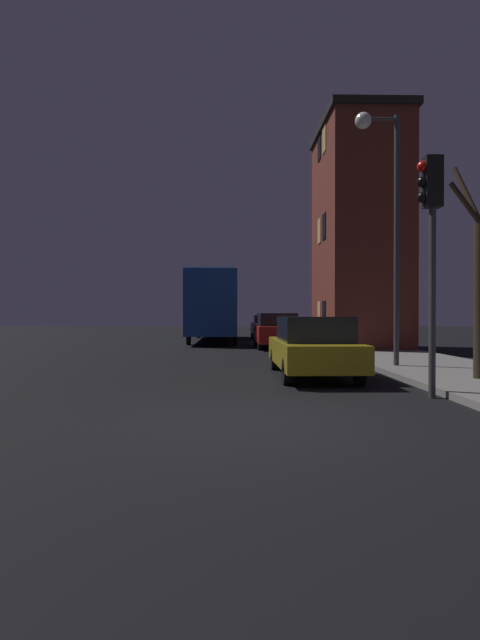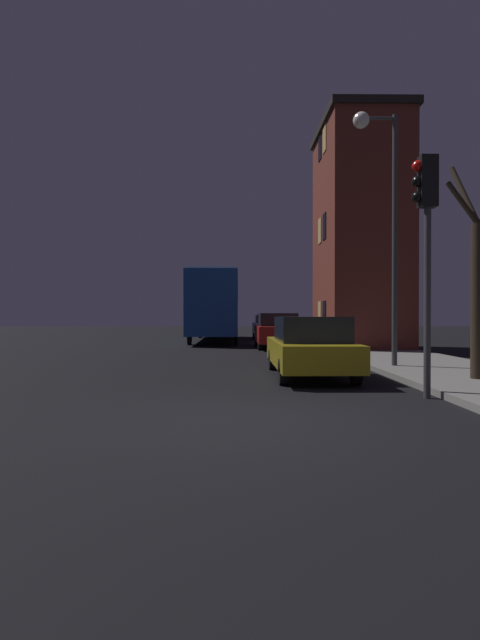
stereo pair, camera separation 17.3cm
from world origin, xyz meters
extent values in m
plane|color=black|center=(0.00, 0.00, 0.00)|extent=(120.00, 120.00, 0.00)
cube|color=brown|center=(5.23, 14.54, 4.81)|extent=(3.22, 5.29, 9.35)
cube|color=black|center=(5.23, 14.54, 9.63)|extent=(3.46, 5.53, 0.30)
cube|color=black|center=(3.60, 13.97, 1.53)|extent=(0.03, 0.70, 1.10)
cube|color=#F2D172|center=(3.60, 15.10, 1.53)|extent=(0.03, 0.70, 1.10)
cube|color=black|center=(3.60, 13.97, 5.21)|extent=(0.03, 0.70, 1.10)
cube|color=#F2D172|center=(3.60, 15.10, 5.21)|extent=(0.03, 0.70, 1.10)
cube|color=#F2D172|center=(3.60, 13.97, 8.88)|extent=(0.03, 0.70, 1.10)
cube|color=black|center=(3.60, 15.10, 8.88)|extent=(0.03, 0.70, 1.10)
cylinder|color=#38383A|center=(4.06, 6.19, 3.45)|extent=(0.14, 0.14, 6.64)
cylinder|color=#38383A|center=(3.61, 6.19, 6.67)|extent=(0.90, 0.09, 0.09)
sphere|color=white|center=(3.16, 6.19, 6.62)|extent=(0.43, 0.43, 0.43)
cylinder|color=#38383A|center=(3.20, 1.74, 1.68)|extent=(0.12, 0.12, 3.35)
cube|color=black|center=(3.20, 1.74, 3.80)|extent=(0.30, 0.24, 0.90)
sphere|color=red|center=(3.02, 1.74, 4.07)|extent=(0.20, 0.20, 0.20)
sphere|color=black|center=(3.02, 1.74, 3.80)|extent=(0.20, 0.20, 0.20)
sphere|color=black|center=(3.02, 1.74, 3.53)|extent=(0.20, 0.20, 0.20)
cylinder|color=#2D2319|center=(4.92, 3.44, 1.76)|extent=(0.27, 0.27, 3.26)
cylinder|color=#2D2319|center=(4.65, 3.56, 3.85)|extent=(0.67, 0.38, 0.98)
cylinder|color=#2D2319|center=(4.81, 3.82, 4.08)|extent=(0.37, 0.89, 1.44)
cube|color=#194793|center=(-1.26, 21.57, 2.05)|extent=(2.47, 11.82, 3.13)
cube|color=black|center=(-1.26, 21.57, 2.61)|extent=(2.49, 10.87, 1.13)
cube|color=#B2B2B2|center=(-1.26, 21.57, 3.67)|extent=(2.34, 11.23, 0.12)
cylinder|color=black|center=(-0.12, 25.41, 0.48)|extent=(0.18, 0.96, 0.96)
cylinder|color=black|center=(-2.40, 25.41, 0.48)|extent=(0.18, 0.96, 0.96)
cylinder|color=black|center=(-0.12, 17.73, 0.48)|extent=(0.18, 0.96, 0.96)
cylinder|color=black|center=(-2.40, 17.73, 0.48)|extent=(0.18, 0.96, 0.96)
cube|color=olive|center=(1.59, 4.90, 0.57)|extent=(1.70, 4.50, 0.57)
cube|color=black|center=(1.59, 4.67, 1.14)|extent=(1.50, 2.34, 0.57)
cylinder|color=black|center=(2.35, 6.36, 0.28)|extent=(0.18, 0.57, 0.57)
cylinder|color=black|center=(0.83, 6.36, 0.28)|extent=(0.18, 0.57, 0.57)
cylinder|color=black|center=(2.35, 3.43, 0.28)|extent=(0.18, 0.57, 0.57)
cylinder|color=black|center=(0.83, 3.43, 0.28)|extent=(0.18, 0.57, 0.57)
cube|color=#B21E19|center=(1.71, 15.33, 0.64)|extent=(1.81, 4.69, 0.71)
cube|color=black|center=(1.71, 15.10, 1.28)|extent=(1.59, 2.44, 0.55)
cylinder|color=black|center=(2.53, 16.85, 0.29)|extent=(0.18, 0.57, 0.57)
cylinder|color=black|center=(0.90, 16.85, 0.29)|extent=(0.18, 0.57, 0.57)
cylinder|color=black|center=(2.53, 13.81, 0.29)|extent=(0.18, 0.57, 0.57)
cylinder|color=black|center=(0.90, 13.81, 0.29)|extent=(0.18, 0.57, 0.57)
cube|color=#B7BABF|center=(1.92, 24.47, 0.66)|extent=(1.75, 4.60, 0.65)
cube|color=black|center=(1.92, 24.24, 1.23)|extent=(1.54, 2.39, 0.49)
cylinder|color=black|center=(2.70, 25.96, 0.34)|extent=(0.18, 0.67, 0.67)
cylinder|color=black|center=(1.13, 25.96, 0.34)|extent=(0.18, 0.67, 0.67)
cylinder|color=black|center=(2.70, 22.97, 0.34)|extent=(0.18, 0.67, 0.67)
cylinder|color=black|center=(1.13, 22.97, 0.34)|extent=(0.18, 0.67, 0.67)
camera|label=1|loc=(-0.37, -6.96, 1.46)|focal=28.00mm
camera|label=2|loc=(-0.20, -6.97, 1.46)|focal=28.00mm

